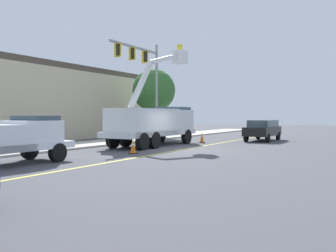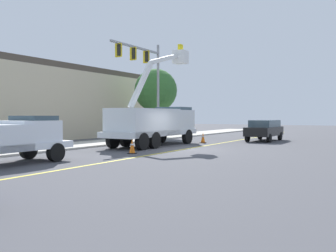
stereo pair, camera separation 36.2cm
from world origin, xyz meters
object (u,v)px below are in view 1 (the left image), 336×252
object	(u,v)px
utility_bucket_truck	(154,122)
traffic_cone_mid_rear	(202,138)
traffic_cone_mid_front	(133,146)
service_pickup_truck	(6,139)
traffic_signal_mast	(144,70)
passing_minivan	(263,129)

from	to	relation	value
utility_bucket_truck	traffic_cone_mid_rear	size ratio (longest dim) A/B	10.24
utility_bucket_truck	traffic_cone_mid_front	bearing A→B (deg)	-161.13
service_pickup_truck	traffic_signal_mast	xyz separation A→B (m)	(14.95, 2.99, 4.64)
passing_minivan	traffic_cone_mid_front	size ratio (longest dim) A/B	5.98
traffic_cone_mid_rear	traffic_signal_mast	xyz separation A→B (m)	(-0.23, 5.08, 5.36)
service_pickup_truck	traffic_signal_mast	size ratio (longest dim) A/B	0.69
traffic_cone_mid_rear	traffic_cone_mid_front	bearing A→B (deg)	178.98
utility_bucket_truck	passing_minivan	size ratio (longest dim) A/B	1.71
service_pickup_truck	passing_minivan	bearing A→B (deg)	-15.53
utility_bucket_truck	traffic_cone_mid_front	xyz separation A→B (m)	(-4.89, -1.67, -1.22)
utility_bucket_truck	traffic_cone_mid_rear	bearing A→B (deg)	-24.99
traffic_cone_mid_front	traffic_cone_mid_rear	world-z (taller)	traffic_cone_mid_front
service_pickup_truck	utility_bucket_truck	bearing A→B (deg)	-1.31
service_pickup_truck	traffic_signal_mast	distance (m)	15.94
traffic_cone_mid_front	utility_bucket_truck	bearing A→B (deg)	18.87
utility_bucket_truck	traffic_signal_mast	xyz separation A→B (m)	(3.70, 3.25, 4.14)
traffic_signal_mast	passing_minivan	bearing A→B (deg)	-60.54
traffic_cone_mid_rear	service_pickup_truck	bearing A→B (deg)	172.17
service_pickup_truck	passing_minivan	xyz separation A→B (m)	(19.74, -5.48, -0.15)
utility_bucket_truck	traffic_signal_mast	world-z (taller)	traffic_signal_mast
service_pickup_truck	traffic_cone_mid_front	xyz separation A→B (m)	(6.35, -1.93, -0.72)
utility_bucket_truck	traffic_cone_mid_rear	xyz separation A→B (m)	(3.93, -1.83, -1.22)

